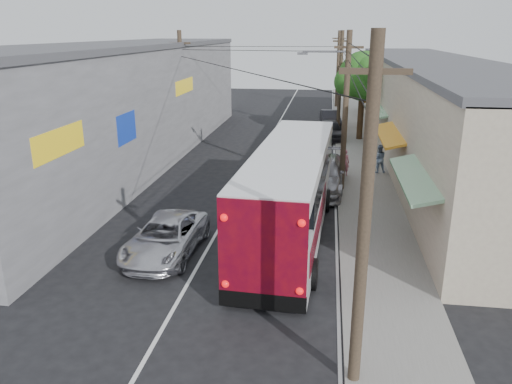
# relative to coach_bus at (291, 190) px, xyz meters

# --- Properties ---
(ground) EXTENTS (120.00, 120.00, 0.00)m
(ground) POSITION_rel_coach_bus_xyz_m (-3.01, -6.91, -1.87)
(ground) COLOR black
(ground) RESTS_ON ground
(sidewalk) EXTENTS (3.00, 80.00, 0.12)m
(sidewalk) POSITION_rel_coach_bus_xyz_m (3.49, 13.09, -1.81)
(sidewalk) COLOR slate
(sidewalk) RESTS_ON ground
(building_right) EXTENTS (7.09, 40.00, 6.25)m
(building_right) POSITION_rel_coach_bus_xyz_m (7.98, 15.09, 1.28)
(building_right) COLOR beige
(building_right) RESTS_ON ground
(building_left) EXTENTS (7.20, 36.00, 7.25)m
(building_left) POSITION_rel_coach_bus_xyz_m (-11.50, 11.09, 1.78)
(building_left) COLOR gray
(building_left) RESTS_ON ground
(utility_poles) EXTENTS (11.80, 45.28, 8.00)m
(utility_poles) POSITION_rel_coach_bus_xyz_m (0.12, 13.42, 2.26)
(utility_poles) COLOR #473828
(utility_poles) RESTS_ON ground
(street_tree) EXTENTS (4.40, 4.00, 6.60)m
(street_tree) POSITION_rel_coach_bus_xyz_m (3.87, 19.11, 2.80)
(street_tree) COLOR #3F2B19
(street_tree) RESTS_ON ground
(coach_bus) EXTENTS (3.41, 12.67, 3.62)m
(coach_bus) POSITION_rel_coach_bus_xyz_m (0.00, 0.00, 0.00)
(coach_bus) COLOR silver
(coach_bus) RESTS_ON ground
(jeepney) EXTENTS (2.42, 4.97, 1.36)m
(jeepney) POSITION_rel_coach_bus_xyz_m (-4.41, -2.64, -1.19)
(jeepney) COLOR silver
(jeepney) RESTS_ON ground
(parked_suv) EXTENTS (2.83, 6.15, 1.74)m
(parked_suv) POSITION_rel_coach_bus_xyz_m (1.12, 6.09, -1.00)
(parked_suv) COLOR #9A99A0
(parked_suv) RESTS_ON ground
(parked_car_mid) EXTENTS (2.19, 4.49, 1.48)m
(parked_car_mid) POSITION_rel_coach_bus_xyz_m (1.59, 19.09, -1.13)
(parked_car_mid) COLOR #242428
(parked_car_mid) RESTS_ON ground
(parked_car_far) EXTENTS (1.96, 4.50, 1.44)m
(parked_car_far) POSITION_rel_coach_bus_xyz_m (1.59, 24.11, -1.15)
(parked_car_far) COLOR black
(parked_car_far) RESTS_ON ground
(pedestrian_near) EXTENTS (0.56, 0.38, 1.50)m
(pedestrian_near) POSITION_rel_coach_bus_xyz_m (2.39, 8.71, -1.00)
(pedestrian_near) COLOR #BF657A
(pedestrian_near) RESTS_ON sidewalk
(pedestrian_far) EXTENTS (0.85, 0.70, 1.63)m
(pedestrian_far) POSITION_rel_coach_bus_xyz_m (4.38, 9.61, -0.94)
(pedestrian_far) COLOR #8098BA
(pedestrian_far) RESTS_ON sidewalk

